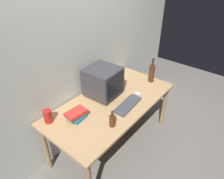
% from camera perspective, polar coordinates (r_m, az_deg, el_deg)
% --- Properties ---
extents(ground_plane, '(6.00, 6.00, 0.00)m').
position_cam_1_polar(ground_plane, '(2.93, -0.00, -14.79)').
color(ground_plane, slate).
extents(back_wall, '(4.00, 0.08, 2.50)m').
position_cam_1_polar(back_wall, '(2.46, -8.69, 10.68)').
color(back_wall, beige).
rests_on(back_wall, ground).
extents(desk, '(1.69, 0.82, 0.72)m').
position_cam_1_polar(desk, '(2.49, -0.00, -4.93)').
color(desk, tan).
rests_on(desk, ground).
extents(crt_monitor, '(0.40, 0.41, 0.37)m').
position_cam_1_polar(crt_monitor, '(2.47, -2.58, 2.25)').
color(crt_monitor, '#333338').
rests_on(crt_monitor, desk).
extents(keyboard, '(0.43, 0.18, 0.02)m').
position_cam_1_polar(keyboard, '(2.38, 4.50, -4.36)').
color(keyboard, '#3F3F47').
rests_on(keyboard, desk).
extents(computer_mouse, '(0.08, 0.11, 0.04)m').
position_cam_1_polar(computer_mouse, '(2.58, 7.31, -1.09)').
color(computer_mouse, beige).
rests_on(computer_mouse, desk).
extents(bottle_tall, '(0.08, 0.08, 0.36)m').
position_cam_1_polar(bottle_tall, '(2.83, 11.20, 4.71)').
color(bottle_tall, '#472314').
rests_on(bottle_tall, desk).
extents(bottle_short, '(0.06, 0.06, 0.20)m').
position_cam_1_polar(bottle_short, '(2.08, 0.05, -8.76)').
color(bottle_short, '#472314').
rests_on(bottle_short, desk).
extents(book_stack, '(0.24, 0.17, 0.10)m').
position_cam_1_polar(book_stack, '(2.21, -10.11, -7.09)').
color(book_stack, '#28569E').
rests_on(book_stack, desk).
extents(metal_canister, '(0.09, 0.09, 0.15)m').
position_cam_1_polar(metal_canister, '(2.23, -17.75, -7.25)').
color(metal_canister, '#A51E19').
rests_on(metal_canister, desk).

